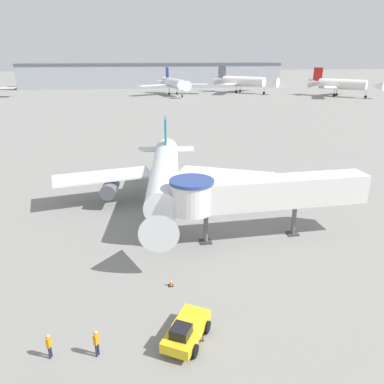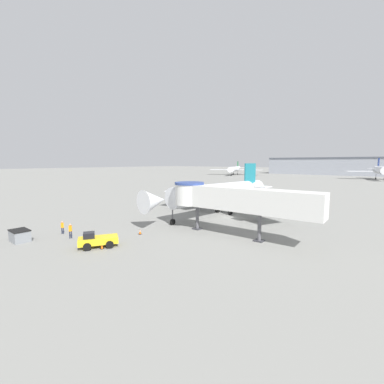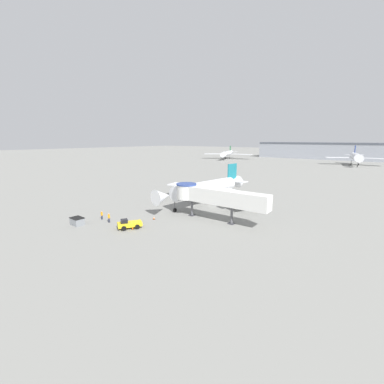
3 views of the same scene
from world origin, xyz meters
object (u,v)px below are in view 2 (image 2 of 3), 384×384
(jet_bridge, at_px, (229,198))
(traffic_cone_near_nose, at_px, (140,232))
(background_jet_green_tail, at_px, (235,169))
(main_airplane, at_px, (218,193))
(pushback_tug_yellow, at_px, (97,240))
(service_container_gray, at_px, (20,236))
(traffic_cone_apron_front, at_px, (102,246))
(ground_crew_wing_walker, at_px, (62,227))
(ground_crew_marshaller, at_px, (70,230))
(background_jet_blue_tail, at_px, (381,170))

(jet_bridge, relative_size, traffic_cone_near_nose, 29.44)
(traffic_cone_near_nose, xyz_separation_m, background_jet_green_tail, (-68.10, 141.74, 4.00))
(main_airplane, distance_m, pushback_tug_yellow, 22.67)
(service_container_gray, distance_m, traffic_cone_apron_front, 10.80)
(pushback_tug_yellow, distance_m, ground_crew_wing_walker, 8.21)
(traffic_cone_apron_front, xyz_separation_m, background_jet_green_tail, (-69.35, 147.91, 4.00))
(ground_crew_marshaller, bearing_deg, pushback_tug_yellow, 123.75)
(traffic_cone_apron_front, bearing_deg, jet_bridge, 59.40)
(traffic_cone_near_nose, bearing_deg, jet_bridge, 37.48)
(ground_crew_wing_walker, bearing_deg, ground_crew_marshaller, 103.11)
(service_container_gray, bearing_deg, ground_crew_wing_walker, 82.60)
(jet_bridge, height_order, background_jet_green_tail, background_jet_green_tail)
(traffic_cone_apron_front, relative_size, ground_crew_wing_walker, 0.38)
(jet_bridge, height_order, service_container_gray, jet_bridge)
(pushback_tug_yellow, relative_size, ground_crew_marshaller, 2.45)
(main_airplane, distance_m, jet_bridge, 12.38)
(pushback_tug_yellow, height_order, service_container_gray, pushback_tug_yellow)
(ground_crew_marshaller, bearing_deg, traffic_cone_near_nose, 171.86)
(jet_bridge, relative_size, pushback_tug_yellow, 4.33)
(service_container_gray, relative_size, traffic_cone_apron_front, 3.95)
(main_airplane, height_order, background_jet_green_tail, background_jet_green_tail)
(ground_crew_wing_walker, bearing_deg, service_container_gray, 11.32)
(service_container_gray, distance_m, ground_crew_marshaller, 5.50)
(jet_bridge, relative_size, service_container_gray, 7.63)
(jet_bridge, height_order, traffic_cone_near_nose, jet_bridge)
(traffic_cone_apron_front, xyz_separation_m, background_jet_blue_tail, (15.44, 151.50, 4.71))
(main_airplane, distance_m, traffic_cone_near_nose, 16.70)
(main_airplane, xyz_separation_m, traffic_cone_near_nose, (-1.00, -16.30, -3.51))
(background_jet_blue_tail, relative_size, background_jet_green_tail, 0.88)
(jet_bridge, distance_m, service_container_gray, 25.21)
(pushback_tug_yellow, height_order, ground_crew_wing_walker, pushback_tug_yellow)
(traffic_cone_near_nose, xyz_separation_m, ground_crew_marshaller, (-5.11, -6.52, 0.74))
(traffic_cone_apron_front, relative_size, background_jet_blue_tail, 0.02)
(traffic_cone_near_nose, height_order, ground_crew_wing_walker, ground_crew_wing_walker)
(traffic_cone_near_nose, relative_size, ground_crew_marshaller, 0.36)
(traffic_cone_apron_front, distance_m, background_jet_green_tail, 163.41)
(jet_bridge, height_order, background_jet_blue_tail, background_jet_blue_tail)
(main_airplane, relative_size, traffic_cone_near_nose, 42.38)
(background_jet_green_tail, bearing_deg, pushback_tug_yellow, -86.34)
(pushback_tug_yellow, distance_m, traffic_cone_apron_front, 1.03)
(jet_bridge, xyz_separation_m, ground_crew_marshaller, (-14.08, -13.40, -3.71))
(main_airplane, relative_size, pushback_tug_yellow, 6.23)
(jet_bridge, bearing_deg, ground_crew_marshaller, -138.45)
(jet_bridge, xyz_separation_m, ground_crew_wing_walker, (-16.85, -13.13, -3.79))
(main_airplane, height_order, service_container_gray, main_airplane)
(service_container_gray, relative_size, ground_crew_wing_walker, 1.52)
(pushback_tug_yellow, bearing_deg, ground_crew_marshaller, -145.83)
(service_container_gray, bearing_deg, ground_crew_marshaller, 52.16)
(service_container_gray, bearing_deg, background_jet_blue_tail, 80.85)
(main_airplane, distance_m, background_jet_blue_tail, 129.98)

